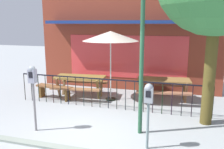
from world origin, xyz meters
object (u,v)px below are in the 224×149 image
object	(u,v)px
patio_bench	(54,89)
parking_meter_far	(149,99)
picnic_table_left	(80,81)
picnic_table_right	(163,84)
patio_umbrella	(111,36)
parking_meter_near	(33,81)
street_lamp	(142,39)

from	to	relation	value
patio_bench	parking_meter_far	distance (m)	4.60
parking_meter_far	picnic_table_left	bearing A→B (deg)	133.53
picnic_table_right	patio_umbrella	bearing A→B (deg)	-166.41
parking_meter_near	parking_meter_far	size ratio (longest dim) A/B	1.15
patio_bench	parking_meter_far	bearing A→B (deg)	-34.85
parking_meter_near	street_lamp	world-z (taller)	street_lamp
parking_meter_far	street_lamp	size ratio (longest dim) A/B	0.42
patio_umbrella	street_lamp	xyz separation A→B (m)	(1.46, -2.34, 0.08)
picnic_table_right	parking_meter_far	bearing A→B (deg)	-90.66
parking_meter_far	patio_umbrella	bearing A→B (deg)	119.80
picnic_table_left	patio_bench	bearing A→B (deg)	-148.56
parking_meter_near	parking_meter_far	world-z (taller)	parking_meter_near
patio_umbrella	parking_meter_near	distance (m)	3.29
picnic_table_right	parking_meter_near	distance (m)	4.50
patio_umbrella	patio_bench	size ratio (longest dim) A/B	1.69
parking_meter_near	street_lamp	bearing A→B (deg)	13.55
picnic_table_left	patio_bench	xyz separation A→B (m)	(-0.80, -0.49, -0.26)
picnic_table_left	patio_bench	distance (m)	0.97
patio_bench	patio_umbrella	bearing A→B (deg)	13.16
parking_meter_near	street_lamp	size ratio (longest dim) A/B	0.48
patio_umbrella	parking_meter_near	xyz separation A→B (m)	(-1.09, -2.95, -0.94)
picnic_table_right	parking_meter_far	xyz separation A→B (m)	(-0.04, -3.49, 0.51)
patio_bench	street_lamp	world-z (taller)	street_lamp
patio_umbrella	parking_meter_far	size ratio (longest dim) A/B	1.66
patio_bench	picnic_table_left	bearing A→B (deg)	31.44
patio_umbrella	street_lamp	bearing A→B (deg)	-57.94
picnic_table_right	street_lamp	world-z (taller)	street_lamp
patio_umbrella	parking_meter_near	size ratio (longest dim) A/B	1.44
picnic_table_left	patio_bench	world-z (taller)	picnic_table_left
patio_bench	street_lamp	distance (m)	4.38
picnic_table_right	patio_umbrella	world-z (taller)	patio_umbrella
patio_umbrella	parking_meter_far	bearing A→B (deg)	-60.20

